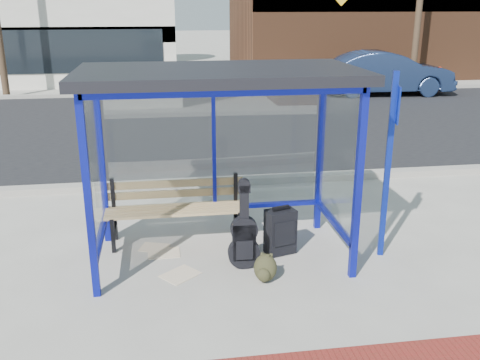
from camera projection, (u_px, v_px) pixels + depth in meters
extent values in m
plane|color=#B2ADA0|center=(221.00, 257.00, 6.95)|extent=(120.00, 120.00, 0.00)
cube|color=gray|center=(203.00, 182.00, 9.66)|extent=(60.00, 0.25, 0.12)
cube|color=black|center=(187.00, 125.00, 14.46)|extent=(60.00, 10.00, 0.00)
cube|color=gray|center=(179.00, 93.00, 19.23)|extent=(60.00, 0.25, 0.12)
cube|color=#B2ADA0|center=(177.00, 87.00, 21.03)|extent=(60.00, 4.00, 0.01)
cube|color=#0E169B|center=(88.00, 200.00, 5.68)|extent=(0.08, 0.08, 2.30)
cube|color=#0E169B|center=(358.00, 186.00, 6.10)|extent=(0.08, 0.08, 2.30)
cube|color=#0E169B|center=(102.00, 161.00, 7.09)|extent=(0.08, 0.08, 2.30)
cube|color=#0E169B|center=(320.00, 152.00, 7.51)|extent=(0.08, 0.08, 2.30)
cube|color=#0E169B|center=(213.00, 74.00, 6.95)|extent=(3.00, 0.08, 0.08)
cube|color=#0E169B|center=(227.00, 92.00, 5.54)|extent=(3.00, 0.08, 0.08)
cube|color=#0E169B|center=(87.00, 85.00, 6.03)|extent=(0.08, 1.50, 0.08)
cube|color=#0E169B|center=(343.00, 80.00, 6.45)|extent=(0.08, 1.50, 0.08)
cube|color=#0E169B|center=(215.00, 207.00, 7.53)|extent=(3.00, 0.08, 0.06)
cube|color=#0E169B|center=(101.00, 236.00, 6.62)|extent=(0.08, 1.50, 0.06)
cube|color=#0E169B|center=(334.00, 222.00, 7.04)|extent=(0.08, 1.50, 0.06)
cube|color=#0E169B|center=(214.00, 142.00, 7.23)|extent=(0.05, 0.05, 1.90)
cube|color=silver|center=(214.00, 145.00, 7.25)|extent=(2.84, 0.01, 1.82)
cube|color=silver|center=(95.00, 165.00, 6.33)|extent=(0.02, 1.34, 1.82)
cube|color=silver|center=(338.00, 155.00, 6.75)|extent=(0.02, 1.34, 1.82)
cube|color=black|center=(219.00, 74.00, 6.21)|extent=(3.30, 1.80, 0.12)
cube|color=#59331E|center=(348.00, 1.00, 24.43)|extent=(10.00, 7.00, 6.40)
cube|color=black|center=(377.00, 1.00, 21.20)|extent=(10.00, 0.10, 0.80)
cylinder|color=#4C3826|center=(109.00, 16.00, 26.39)|extent=(0.36, 0.36, 5.00)
cylinder|color=#4C3826|center=(405.00, 15.00, 28.57)|extent=(0.36, 0.36, 5.00)
cube|color=black|center=(113.00, 236.00, 7.01)|extent=(0.05, 0.05, 0.47)
cube|color=black|center=(114.00, 209.00, 7.33)|extent=(0.05, 0.05, 0.90)
cube|color=black|center=(114.00, 230.00, 7.20)|extent=(0.05, 0.43, 0.05)
cube|color=black|center=(240.00, 228.00, 7.24)|extent=(0.05, 0.05, 0.47)
cube|color=black|center=(236.00, 203.00, 7.56)|extent=(0.05, 0.05, 0.90)
cube|color=black|center=(238.00, 222.00, 7.44)|extent=(0.05, 0.43, 0.05)
cube|color=tan|center=(177.00, 215.00, 7.08)|extent=(1.90, 0.10, 0.04)
cube|color=tan|center=(176.00, 211.00, 7.19)|extent=(1.90, 0.10, 0.04)
cube|color=tan|center=(176.00, 208.00, 7.30)|extent=(1.90, 0.10, 0.04)
cube|color=tan|center=(176.00, 205.00, 7.41)|extent=(1.90, 0.10, 0.04)
cube|color=tan|center=(175.00, 194.00, 7.40)|extent=(1.90, 0.03, 0.11)
cube|color=tan|center=(175.00, 183.00, 7.35)|extent=(1.90, 0.03, 0.11)
cylinder|color=black|center=(244.00, 253.00, 6.61)|extent=(0.40, 0.13, 0.40)
cylinder|color=black|center=(244.00, 229.00, 6.52)|extent=(0.34, 0.13, 0.33)
cube|color=black|center=(244.00, 242.00, 6.57)|extent=(0.29, 0.13, 0.48)
cube|color=black|center=(244.00, 205.00, 6.41)|extent=(0.11, 0.10, 0.48)
cube|color=black|center=(244.00, 188.00, 6.35)|extent=(0.15, 0.10, 0.10)
cube|color=black|center=(280.00, 231.00, 6.97)|extent=(0.43, 0.33, 0.59)
cylinder|color=black|center=(270.00, 253.00, 7.01)|extent=(0.11, 0.22, 0.05)
cylinder|color=black|center=(289.00, 249.00, 7.12)|extent=(0.11, 0.22, 0.05)
cube|color=black|center=(281.00, 208.00, 6.87)|extent=(0.24, 0.11, 0.04)
cube|color=black|center=(285.00, 234.00, 6.86)|extent=(0.29, 0.10, 0.32)
ellipsoid|color=#2B2A17|center=(265.00, 268.00, 6.32)|extent=(0.33, 0.29, 0.33)
ellipsoid|color=#2B2A17|center=(264.00, 275.00, 6.24)|extent=(0.19, 0.16, 0.17)
cube|color=#2B2A17|center=(266.00, 255.00, 6.29)|extent=(0.10, 0.07, 0.03)
cube|color=#0D2196|center=(388.00, 168.00, 6.65)|extent=(0.09, 0.09, 2.39)
cube|color=#0D2196|center=(397.00, 104.00, 6.39)|extent=(0.10, 0.29, 0.45)
cube|color=white|center=(164.00, 253.00, 7.05)|extent=(0.42, 0.34, 0.01)
cube|color=white|center=(180.00, 275.00, 6.49)|extent=(0.54, 0.53, 0.01)
cube|color=white|center=(154.00, 248.00, 7.21)|extent=(0.44, 0.39, 0.01)
imported|color=#1B2A4B|center=(386.00, 73.00, 19.04)|extent=(4.72, 1.86, 1.53)
cylinder|color=#AE200C|center=(439.00, 77.00, 21.55)|extent=(0.19, 0.19, 0.58)
sphere|color=#AE200C|center=(439.00, 69.00, 21.45)|extent=(0.21, 0.21, 0.21)
cylinder|color=#AE200C|center=(439.00, 75.00, 21.52)|extent=(0.32, 0.14, 0.10)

